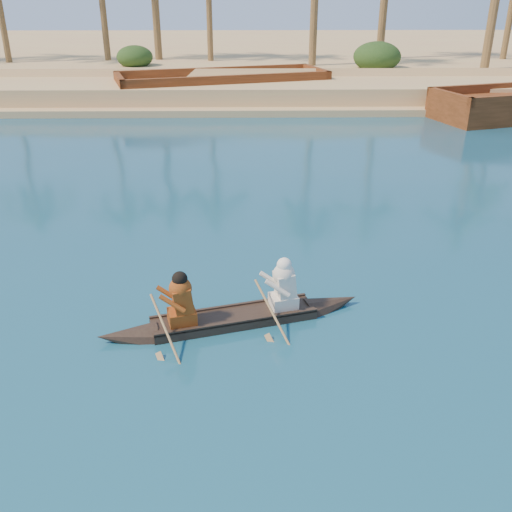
{
  "coord_description": "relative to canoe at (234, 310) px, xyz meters",
  "views": [
    {
      "loc": [
        3.87,
        -8.89,
        6.26
      ],
      "look_at": [
        4.06,
        2.14,
        1.08
      ],
      "focal_mm": 40.0,
      "sensor_mm": 36.0,
      "label": 1
    }
  ],
  "objects": [
    {
      "name": "sandy_embankment",
      "position": [
        -3.6,
        45.68,
        0.23
      ],
      "size": [
        150.0,
        51.0,
        1.5
      ],
      "color": "tan",
      "rests_on": "ground"
    },
    {
      "name": "shrub_cluster",
      "position": [
        -3.6,
        30.29,
        0.91
      ],
      "size": [
        100.0,
        6.0,
        2.4
      ],
      "primitive_type": null,
      "color": "black",
      "rests_on": "ground"
    },
    {
      "name": "barge_mid",
      "position": [
        -1.13,
        25.79,
        0.44
      ],
      "size": [
        13.24,
        7.59,
        2.09
      ],
      "rotation": [
        0.0,
        0.0,
        0.29
      ],
      "color": "brown",
      "rests_on": "ground"
    },
    {
      "name": "ground",
      "position": [
        -3.6,
        -1.21,
        -0.29
      ],
      "size": [
        160.0,
        160.0,
        0.0
      ],
      "primitive_type": "plane",
      "color": "#0B2A4C",
      "rests_on": "ground"
    },
    {
      "name": "canoe",
      "position": [
        0.0,
        0.0,
        0.0
      ],
      "size": [
        5.52,
        2.21,
        1.52
      ],
      "rotation": [
        0.0,
        0.0,
        0.28
      ],
      "color": "#30241A",
      "rests_on": "ground"
    }
  ]
}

